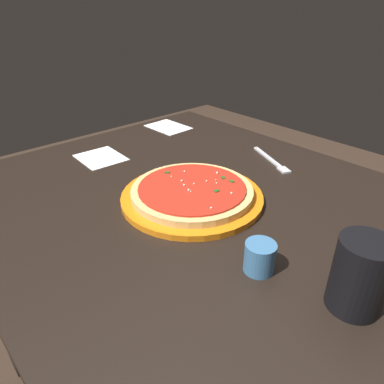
% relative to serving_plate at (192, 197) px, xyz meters
% --- Properties ---
extents(restaurant_table, '(1.05, 0.92, 0.74)m').
position_rel_serving_plate_xyz_m(restaurant_table, '(0.02, -0.01, -0.13)').
color(restaurant_table, black).
rests_on(restaurant_table, ground_plane).
extents(serving_plate, '(0.33, 0.33, 0.01)m').
position_rel_serving_plate_xyz_m(serving_plate, '(0.00, 0.00, 0.00)').
color(serving_plate, orange).
rests_on(serving_plate, restaurant_table).
extents(pizza, '(0.28, 0.28, 0.02)m').
position_rel_serving_plate_xyz_m(pizza, '(-0.00, -0.00, 0.02)').
color(pizza, '#DBB26B').
rests_on(pizza, serving_plate).
extents(cup_tall_drink, '(0.08, 0.08, 0.12)m').
position_rel_serving_plate_xyz_m(cup_tall_drink, '(-0.40, 0.03, 0.05)').
color(cup_tall_drink, black).
rests_on(cup_tall_drink, restaurant_table).
extents(cup_small_sauce, '(0.05, 0.05, 0.05)m').
position_rel_serving_plate_xyz_m(cup_small_sauce, '(-0.26, 0.08, 0.02)').
color(cup_small_sauce, teal).
rests_on(cup_small_sauce, restaurant_table).
extents(napkin_folded_right, '(0.15, 0.11, 0.00)m').
position_rel_serving_plate_xyz_m(napkin_folded_right, '(0.44, -0.28, -0.01)').
color(napkin_folded_right, white).
rests_on(napkin_folded_right, restaurant_table).
extents(napkin_loose_left, '(0.14, 0.12, 0.00)m').
position_rel_serving_plate_xyz_m(napkin_loose_left, '(0.36, 0.04, -0.01)').
color(napkin_loose_left, white).
rests_on(napkin_loose_left, restaurant_table).
extents(fork, '(0.18, 0.09, 0.00)m').
position_rel_serving_plate_xyz_m(fork, '(0.01, -0.31, -0.00)').
color(fork, silver).
rests_on(fork, restaurant_table).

